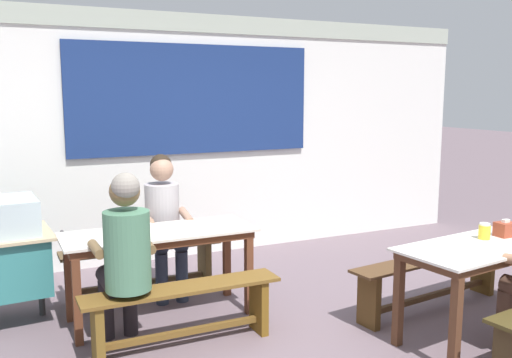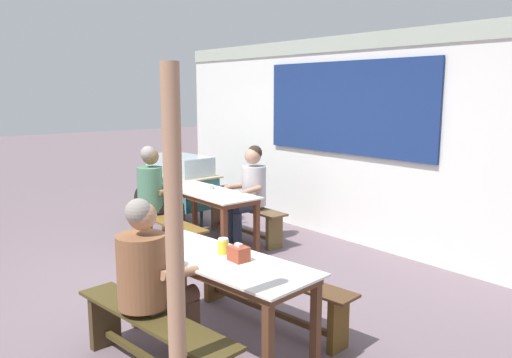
# 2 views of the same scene
# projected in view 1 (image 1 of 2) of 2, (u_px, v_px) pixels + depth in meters

# --- Properties ---
(ground_plane) EXTENTS (40.00, 40.00, 0.00)m
(ground_plane) POSITION_uv_depth(u_px,v_px,m) (313.00, 342.00, 4.17)
(ground_plane) COLOR #6C5A62
(backdrop_wall) EXTENTS (7.21, 0.23, 2.69)m
(backdrop_wall) POSITION_uv_depth(u_px,v_px,m) (195.00, 131.00, 6.28)
(backdrop_wall) COLOR white
(backdrop_wall) RESTS_ON ground_plane
(dining_table_far) EXTENTS (1.54, 0.61, 0.74)m
(dining_table_far) POSITION_uv_depth(u_px,v_px,m) (159.00, 241.00, 4.54)
(dining_table_far) COLOR silver
(dining_table_far) RESTS_ON ground_plane
(dining_table_near) EXTENTS (1.75, 0.82, 0.74)m
(dining_table_near) POSITION_uv_depth(u_px,v_px,m) (496.00, 251.00, 4.22)
(dining_table_near) COLOR white
(dining_table_near) RESTS_ON ground_plane
(bench_far_back) EXTENTS (1.45, 0.28, 0.46)m
(bench_far_back) POSITION_uv_depth(u_px,v_px,m) (142.00, 262.00, 5.12)
(bench_far_back) COLOR brown
(bench_far_back) RESTS_ON ground_plane
(bench_far_front) EXTENTS (1.46, 0.28, 0.46)m
(bench_far_front) POSITION_uv_depth(u_px,v_px,m) (183.00, 307.00, 4.06)
(bench_far_front) COLOR brown
(bench_far_front) RESTS_ON ground_plane
(bench_near_back) EXTENTS (1.69, 0.45, 0.46)m
(bench_near_back) POSITION_uv_depth(u_px,v_px,m) (431.00, 275.00, 4.78)
(bench_near_back) COLOR #4F341E
(bench_near_back) RESTS_ON ground_plane
(person_left_back_turned) EXTENTS (0.43, 0.59, 1.32)m
(person_left_back_turned) POSITION_uv_depth(u_px,v_px,m) (125.00, 252.00, 3.89)
(person_left_back_turned) COLOR #262126
(person_left_back_turned) RESTS_ON ground_plane
(person_center_facing) EXTENTS (0.44, 0.54, 1.29)m
(person_center_facing) POSITION_uv_depth(u_px,v_px,m) (164.00, 215.00, 5.08)
(person_center_facing) COLOR #2C3548
(person_center_facing) RESTS_ON ground_plane
(tissue_box) EXTENTS (0.15, 0.12, 0.14)m
(tissue_box) POSITION_uv_depth(u_px,v_px,m) (505.00, 229.00, 4.35)
(tissue_box) COLOR #A0422B
(tissue_box) RESTS_ON dining_table_near
(condiment_jar) EXTENTS (0.09, 0.09, 0.12)m
(condiment_jar) POSITION_uv_depth(u_px,v_px,m) (484.00, 231.00, 4.26)
(condiment_jar) COLOR yellow
(condiment_jar) RESTS_ON dining_table_near
(soup_bowl) EXTENTS (0.16, 0.16, 0.05)m
(soup_bowl) POSITION_uv_depth(u_px,v_px,m) (142.00, 227.00, 4.54)
(soup_bowl) COLOR silver
(soup_bowl) RESTS_ON dining_table_far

